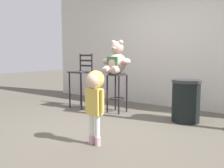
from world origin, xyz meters
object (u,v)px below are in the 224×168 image
child_walking (95,91)px  trash_bin (186,101)px  bar_stool_with_teddy (117,85)px  teddy_bear (116,61)px  bar_chair_empty (82,76)px

child_walking → trash_bin: (0.53, 1.73, -0.32)m
bar_stool_with_teddy → child_walking: 1.82m
teddy_bear → trash_bin: 1.49m
bar_stool_with_teddy → bar_chair_empty: 0.89m
bar_stool_with_teddy → bar_chair_empty: bearing=-176.0°
teddy_bear → bar_stool_with_teddy: bearing=90.0°
teddy_bear → bar_chair_empty: (-0.88, -0.03, -0.32)m
teddy_bear → bar_chair_empty: size_ratio=0.55×
bar_chair_empty → trash_bin: bearing=4.4°
bar_stool_with_teddy → trash_bin: bar_stool_with_teddy is taller
trash_bin → bar_chair_empty: bar_chair_empty is taller
bar_chair_empty → bar_stool_with_teddy: bearing=4.0°
teddy_bear → bar_chair_empty: 0.94m
bar_stool_with_teddy → trash_bin: (1.34, 0.11, -0.18)m
teddy_bear → bar_chair_empty: bearing=-178.0°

